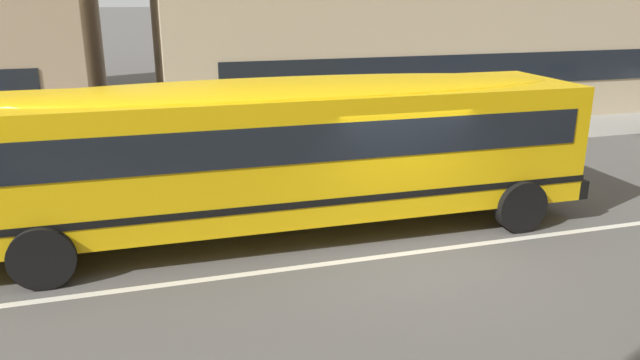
% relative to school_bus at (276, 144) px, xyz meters
% --- Properties ---
extents(ground_plane, '(400.00, 400.00, 0.00)m').
position_rel_school_bus_xyz_m(ground_plane, '(2.08, -1.71, -1.77)').
color(ground_plane, '#54514F').
extents(sidewalk_far, '(120.00, 3.00, 0.01)m').
position_rel_school_bus_xyz_m(sidewalk_far, '(2.08, 6.40, -1.76)').
color(sidewalk_far, gray).
rests_on(sidewalk_far, ground_plane).
extents(lane_centreline, '(110.00, 0.16, 0.01)m').
position_rel_school_bus_xyz_m(lane_centreline, '(2.08, -1.71, -1.77)').
color(lane_centreline, silver).
rests_on(lane_centreline, ground_plane).
extents(school_bus, '(13.34, 3.25, 2.98)m').
position_rel_school_bus_xyz_m(school_bus, '(0.00, 0.00, 0.00)').
color(school_bus, yellow).
rests_on(school_bus, ground_plane).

